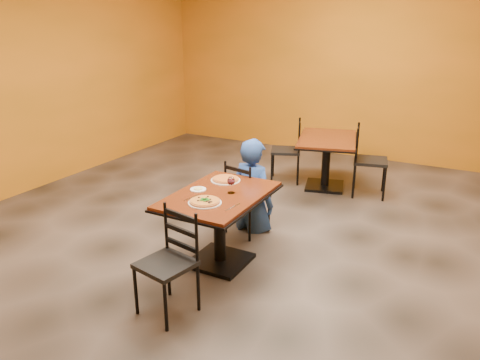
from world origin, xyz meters
The scene contains 19 objects.
floor centered at (0.00, 0.00, 0.00)m, with size 7.00×8.00×0.01m, color black.
wall_back centered at (0.00, 4.00, 1.50)m, with size 7.00×0.01×3.00m, color orange.
wall_left centered at (-3.50, 0.00, 1.50)m, with size 0.01×8.00×3.00m, color orange.
table_main centered at (0.00, -0.50, 0.56)m, with size 0.83×1.23×0.75m.
table_second centered at (0.22, 2.15, 0.56)m, with size 1.09×1.37×0.75m.
chair_main_near centered at (0.04, -1.44, 0.45)m, with size 0.40×0.40×0.90m, color black, non-canonical shape.
chair_main_far centered at (-0.09, 0.28, 0.43)m, with size 0.39×0.39×0.87m, color black, non-canonical shape.
chair_second_left centered at (-0.41, 2.15, 0.47)m, with size 0.43×0.43×0.94m, color black, non-canonical shape.
chair_second_right centered at (0.86, 2.15, 0.49)m, with size 0.44×0.44×0.98m, color black, non-canonical shape.
diner centered at (-0.09, 0.42, 0.54)m, with size 0.56×0.37×1.09m, color #1C4A9B.
plate_main centered at (0.01, -0.77, 0.76)m, with size 0.31×0.31×0.01m, color white.
pizza_main centered at (0.01, -0.77, 0.77)m, with size 0.28×0.28×0.02m, color #7D2F09.
plate_far centered at (-0.13, -0.14, 0.76)m, with size 0.31×0.31×0.01m, color white.
pizza_far centered at (-0.13, -0.14, 0.77)m, with size 0.28×0.28×0.02m, color orange.
side_plate centered at (-0.24, -0.51, 0.76)m, with size 0.16×0.16×0.01m, color white.
dip centered at (-0.24, -0.51, 0.76)m, with size 0.09×0.09×0.01m, color tan.
wine_glass centered at (0.09, -0.42, 0.84)m, with size 0.08×0.08×0.18m, color white, non-canonical shape.
fork centered at (-0.17, -0.72, 0.75)m, with size 0.01×0.19×0.00m, color silver.
knife centered at (0.28, -0.74, 0.75)m, with size 0.01×0.21×0.00m, color silver.
Camera 1 is at (2.18, -4.13, 2.37)m, focal length 34.94 mm.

